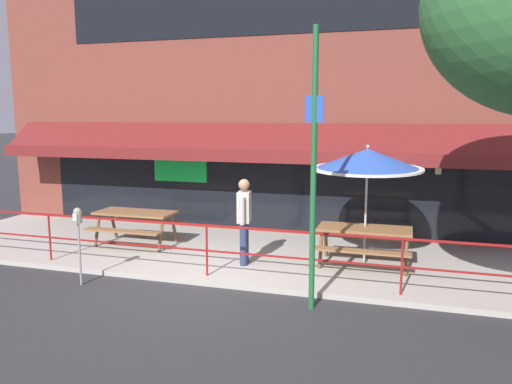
{
  "coord_description": "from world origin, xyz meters",
  "views": [
    {
      "loc": [
        3.44,
        -7.95,
        3.05
      ],
      "look_at": [
        0.55,
        1.6,
        1.5
      ],
      "focal_mm": 35.0,
      "sensor_mm": 36.0,
      "label": 1
    }
  ],
  "objects_px": {
    "picnic_table_left": "(136,218)",
    "street_sign_pole": "(314,169)",
    "patio_umbrella_centre": "(367,160)",
    "parking_meter_near": "(78,223)",
    "picnic_table_centre": "(364,236)",
    "pedestrian_walking": "(244,217)"
  },
  "relations": [
    {
      "from": "picnic_table_left",
      "to": "picnic_table_centre",
      "type": "distance_m",
      "value": 5.14
    },
    {
      "from": "pedestrian_walking",
      "to": "street_sign_pole",
      "type": "distance_m",
      "value": 2.62
    },
    {
      "from": "patio_umbrella_centre",
      "to": "parking_meter_near",
      "type": "distance_m",
      "value": 5.52
    },
    {
      "from": "pedestrian_walking",
      "to": "picnic_table_centre",
      "type": "bearing_deg",
      "value": 14.26
    },
    {
      "from": "picnic_table_left",
      "to": "street_sign_pole",
      "type": "bearing_deg",
      "value": -27.75
    },
    {
      "from": "picnic_table_left",
      "to": "street_sign_pole",
      "type": "xyz_separation_m",
      "value": [
        4.51,
        -2.37,
        1.53
      ]
    },
    {
      "from": "picnic_table_left",
      "to": "picnic_table_centre",
      "type": "bearing_deg",
      "value": -1.62
    },
    {
      "from": "picnic_table_left",
      "to": "picnic_table_centre",
      "type": "height_order",
      "value": "same"
    },
    {
      "from": "picnic_table_left",
      "to": "picnic_table_centre",
      "type": "xyz_separation_m",
      "value": [
        5.14,
        -0.15,
        0.0
      ]
    },
    {
      "from": "pedestrian_walking",
      "to": "street_sign_pole",
      "type": "relative_size",
      "value": 0.39
    },
    {
      "from": "patio_umbrella_centre",
      "to": "pedestrian_walking",
      "type": "relative_size",
      "value": 1.39
    },
    {
      "from": "picnic_table_left",
      "to": "pedestrian_walking",
      "type": "height_order",
      "value": "pedestrian_walking"
    },
    {
      "from": "picnic_table_centre",
      "to": "patio_umbrella_centre",
      "type": "relative_size",
      "value": 0.76
    },
    {
      "from": "picnic_table_centre",
      "to": "parking_meter_near",
      "type": "distance_m",
      "value": 5.38
    },
    {
      "from": "patio_umbrella_centre",
      "to": "parking_meter_near",
      "type": "bearing_deg",
      "value": -152.74
    },
    {
      "from": "picnic_table_centre",
      "to": "patio_umbrella_centre",
      "type": "height_order",
      "value": "patio_umbrella_centre"
    },
    {
      "from": "picnic_table_centre",
      "to": "street_sign_pole",
      "type": "relative_size",
      "value": 0.41
    },
    {
      "from": "picnic_table_centre",
      "to": "pedestrian_walking",
      "type": "height_order",
      "value": "pedestrian_walking"
    },
    {
      "from": "patio_umbrella_centre",
      "to": "street_sign_pole",
      "type": "xyz_separation_m",
      "value": [
        -0.63,
        -2.37,
        0.05
      ]
    },
    {
      "from": "picnic_table_centre",
      "to": "parking_meter_near",
      "type": "height_order",
      "value": "parking_meter_near"
    },
    {
      "from": "picnic_table_left",
      "to": "patio_umbrella_centre",
      "type": "distance_m",
      "value": 5.35
    },
    {
      "from": "picnic_table_centre",
      "to": "street_sign_pole",
      "type": "distance_m",
      "value": 2.77
    }
  ]
}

